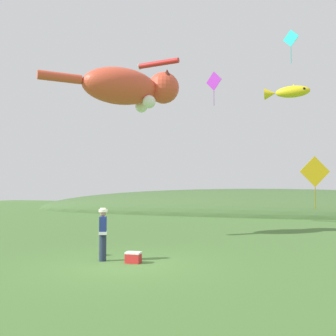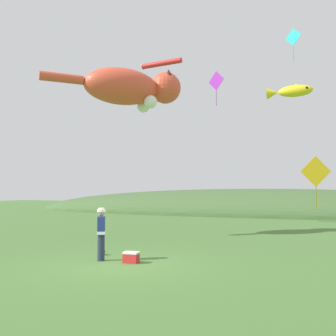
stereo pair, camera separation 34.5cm
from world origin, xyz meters
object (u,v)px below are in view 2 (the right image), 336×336
festival_attendant (101,232)px  kite_diamond_violet (216,81)px  kite_giant_cat (131,88)px  kite_tube_streamer (161,64)px  kite_fish_windsock (290,91)px  picnic_cooler (131,257)px  kite_spool (102,252)px  kite_diamond_gold (316,172)px  kite_diamond_teal (293,38)px

festival_attendant → kite_diamond_violet: size_ratio=0.86×
kite_giant_cat → kite_tube_streamer: 6.69m
kite_giant_cat → kite_fish_windsock: 8.51m
kite_tube_streamer → picnic_cooler: bearing=-71.6°
festival_attendant → kite_spool: bearing=120.8°
kite_fish_windsock → kite_tube_streamer: bearing=164.7°
kite_fish_windsock → kite_tube_streamer: (-8.51, 2.33, 3.35)m
kite_giant_cat → kite_diamond_gold: 10.19m
picnic_cooler → kite_diamond_teal: size_ratio=0.28×
kite_fish_windsock → kite_diamond_violet: 4.33m
kite_tube_streamer → festival_attendant: bearing=-76.5°
festival_attendant → kite_giant_cat: kite_giant_cat is taller
kite_diamond_gold → kite_diamond_teal: bearing=102.7°
kite_spool → kite_giant_cat: (-1.59, 5.37, 7.67)m
kite_fish_windsock → festival_attendant: bearing=-119.7°
kite_fish_windsock → kite_tube_streamer: 9.44m
kite_diamond_violet → kite_diamond_gold: size_ratio=0.96×
festival_attendant → kite_fish_windsock: 13.15m
festival_attendant → kite_fish_windsock: kite_fish_windsock is taller
kite_fish_windsock → kite_diamond_teal: (0.24, -0.54, 2.71)m
kite_diamond_violet → kite_fish_windsock: bearing=-5.5°
kite_fish_windsock → kite_diamond_teal: size_ratio=1.30×
kite_fish_windsock → picnic_cooler: bearing=-114.7°
kite_tube_streamer → kite_diamond_teal: (8.75, -2.87, -0.64)m
kite_spool → kite_diamond_violet: (2.01, 9.24, 8.69)m
kite_tube_streamer → kite_fish_windsock: bearing=-15.3°
kite_spool → kite_diamond_gold: kite_diamond_gold is taller
kite_diamond_violet → kite_diamond_teal: (4.40, -0.94, 1.59)m
picnic_cooler → kite_diamond_gold: 8.10m
kite_tube_streamer → kite_diamond_violet: (4.35, -1.93, -2.23)m
kite_spool → kite_tube_streamer: (-2.34, 11.16, 10.92)m
kite_spool → kite_fish_windsock: 13.18m
picnic_cooler → kite_giant_cat: size_ratio=0.09×
kite_spool → festival_attendant: bearing=-59.2°
picnic_cooler → kite_diamond_gold: bearing=41.3°
kite_fish_windsock → kite_diamond_teal: kite_diamond_teal is taller
kite_tube_streamer → kite_diamond_violet: bearing=-23.9°
kite_diamond_gold → picnic_cooler: bearing=-138.7°
kite_spool → kite_tube_streamer: size_ratio=0.07×
kite_giant_cat → kite_fish_windsock: bearing=24.1°
kite_giant_cat → kite_diamond_teal: kite_diamond_teal is taller
kite_spool → kite_fish_windsock: (6.18, 8.84, 7.57)m
kite_diamond_gold → festival_attendant: bearing=-143.5°
picnic_cooler → kite_diamond_teal: bearing=62.9°
kite_diamond_violet → kite_diamond_gold: bearing=-44.0°
picnic_cooler → kite_fish_windsock: kite_fish_windsock is taller
kite_spool → picnic_cooler: 1.93m
picnic_cooler → kite_diamond_teal: (4.72, 9.22, 10.21)m
kite_giant_cat → kite_diamond_violet: bearing=47.0°
kite_diamond_gold → kite_diamond_teal: 8.48m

